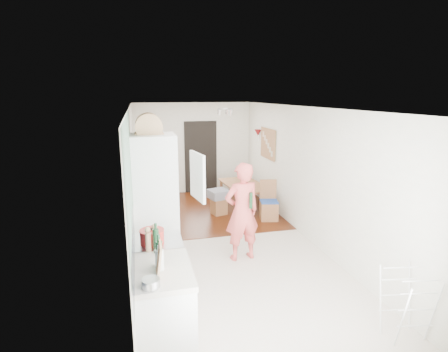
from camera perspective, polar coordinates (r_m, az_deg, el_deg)
name	(u,v)px	position (r m, az deg, el deg)	size (l,w,h in m)	color
room_shell	(224,177)	(6.35, -0.06, -0.18)	(3.20, 7.00, 2.50)	silver
floor	(224,241)	(6.75, -0.06, -10.55)	(3.20, 7.00, 0.01)	beige
wood_floor_overlay	(205,210)	(8.43, -3.08, -5.56)	(3.20, 3.30, 0.01)	#511F06
sage_wall_panel	(130,173)	(4.09, -15.16, 0.41)	(0.02, 3.00, 1.30)	gray
tile_splashback	(133,251)	(3.79, -14.57, -11.79)	(0.02, 1.90, 0.50)	black
doorway_recess	(201,157)	(9.78, -3.81, 3.08)	(0.90, 0.04, 2.00)	black
base_cabinet	(164,309)	(4.15, -9.74, -20.61)	(0.60, 0.90, 0.86)	white
worktop	(162,271)	(3.91, -10.02, -15.00)	(0.62, 0.92, 0.06)	silver
range_cooker	(160,275)	(4.78, -10.46, -15.55)	(0.60, 0.60, 0.88)	white
cooker_top	(158,242)	(4.58, -10.71, -10.50)	(0.60, 0.60, 0.04)	#B8B9BB
fridge_housing	(156,204)	(5.48, -11.12, -4.55)	(0.66, 0.66, 2.15)	white
fridge_door	(197,176)	(5.12, -4.35, -0.06)	(0.56, 0.04, 0.70)	white
fridge_interior	(175,173)	(5.37, -8.04, 0.48)	(0.02, 0.52, 0.66)	white
pinboard	(268,144)	(8.55, 7.23, 5.26)	(0.03, 0.90, 0.70)	tan
pinboard_frame	(268,144)	(8.54, 7.13, 5.26)	(0.01, 0.94, 0.74)	#975C40
wall_sconce	(258,133)	(9.11, 5.56, 7.07)	(0.18, 0.18, 0.16)	maroon
person	(242,203)	(5.75, 2.97, -4.45)	(0.72, 0.47, 1.96)	#DF5551
dining_table	(245,196)	(8.75, 3.46, -3.30)	(1.33, 0.74, 0.47)	#975C40
dining_chair	(269,201)	(7.73, 7.37, -4.04)	(0.37, 0.37, 0.88)	#975C40
stool	(219,206)	(8.08, -0.85, -4.94)	(0.31, 0.31, 0.40)	#975C40
grey_drape	(218,194)	(7.98, -0.91, -2.95)	(0.42, 0.42, 0.19)	slate
drying_rack	(406,305)	(4.67, 27.63, -18.20)	(0.42, 0.38, 0.82)	white
bread_bin	(149,126)	(5.33, -12.21, 7.93)	(0.41, 0.39, 0.22)	tan
red_casserole	(152,237)	(4.47, -11.67, -9.65)	(0.30, 0.30, 0.18)	red
steel_pan	(151,283)	(3.56, -11.82, -16.75)	(0.18, 0.18, 0.09)	#B8B9BB
held_bottle	(251,200)	(5.66, 4.42, -4.00)	(0.06, 0.06, 0.26)	#163B1F
bottle_a	(159,255)	(3.83, -10.52, -12.55)	(0.07, 0.07, 0.31)	#163B1F
bottle_b	(156,241)	(4.20, -11.00, -10.35)	(0.07, 0.07, 0.29)	#163B1F
bottle_c	(160,260)	(3.83, -10.48, -13.28)	(0.09, 0.09, 0.23)	silver
pepper_mill_front	(148,242)	(4.25, -12.27, -10.50)	(0.06, 0.06, 0.23)	tan
pepper_mill_back	(155,239)	(4.32, -11.19, -10.00)	(0.07, 0.07, 0.24)	tan
chopping_boards	(159,257)	(3.75, -10.63, -12.93)	(0.04, 0.25, 0.34)	tan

